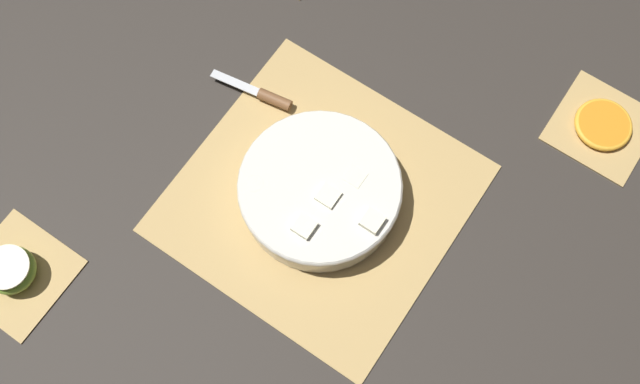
{
  "coord_description": "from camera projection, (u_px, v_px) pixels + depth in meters",
  "views": [
    {
      "loc": [
        0.32,
        0.22,
        1.07
      ],
      "look_at": [
        0.0,
        0.0,
        0.03
      ],
      "focal_mm": 42.0,
      "sensor_mm": 36.0,
      "label": 1
    }
  ],
  "objects": [
    {
      "name": "ground_plane",
      "position": [
        320.0,
        198.0,
        1.14
      ],
      "size": [
        6.0,
        6.0,
        0.0
      ],
      "primitive_type": "plane",
      "color": "#2D2823"
    },
    {
      "name": "paring_knife",
      "position": [
        270.0,
        98.0,
        1.18
      ],
      "size": [
        0.04,
        0.14,
        0.02
      ],
      "color": "silver",
      "rests_on": "bamboo_mat_center"
    },
    {
      "name": "coaster_mat_near_right",
      "position": [
        17.0,
        274.0,
        1.1
      ],
      "size": [
        0.15,
        0.15,
        0.01
      ],
      "color": "tan",
      "rests_on": "ground_plane"
    },
    {
      "name": "fruit_salad_bowl",
      "position": [
        320.0,
        190.0,
        1.1
      ],
      "size": [
        0.24,
        0.24,
        0.07
      ],
      "color": "silver",
      "rests_on": "bamboo_mat_center"
    },
    {
      "name": "apple_half",
      "position": [
        11.0,
        270.0,
        1.07
      ],
      "size": [
        0.07,
        0.07,
        0.04
      ],
      "color": "#7FAD38",
      "rests_on": "coaster_mat_near_right"
    },
    {
      "name": "orange_slice_whole",
      "position": [
        603.0,
        125.0,
        1.17
      ],
      "size": [
        0.09,
        0.09,
        0.01
      ],
      "color": "orange",
      "rests_on": "coaster_mat_far_left"
    },
    {
      "name": "coaster_mat_far_left",
      "position": [
        602.0,
        127.0,
        1.18
      ],
      "size": [
        0.15,
        0.15,
        0.01
      ],
      "color": "tan",
      "rests_on": "ground_plane"
    },
    {
      "name": "bamboo_mat_center",
      "position": [
        320.0,
        198.0,
        1.14
      ],
      "size": [
        0.4,
        0.41,
        0.01
      ],
      "color": "tan",
      "rests_on": "ground_plane"
    }
  ]
}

